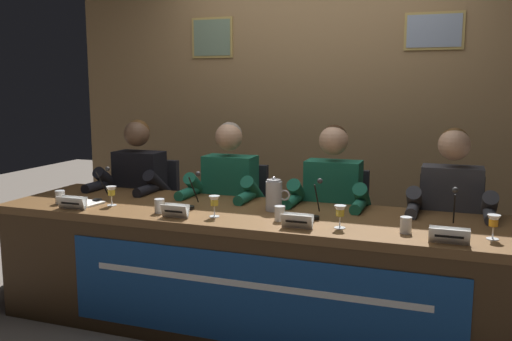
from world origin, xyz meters
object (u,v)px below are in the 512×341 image
Objects in this scene: water_cup_far_right at (406,226)px; panelist_far_right at (450,214)px; chair_center_left at (237,229)px; nameplate_center_left at (175,211)px; water_cup_far_left at (60,198)px; water_cup_center_left at (160,207)px; water_cup_center_right at (280,214)px; microphone_center_right at (316,205)px; panelist_far_left at (134,190)px; chair_center_right at (336,238)px; nameplate_center_right at (297,221)px; juice_glass_center_right at (340,212)px; water_pitcher_central at (274,195)px; juice_glass_center_left at (214,202)px; chair_far_right at (448,249)px; conference_table at (250,254)px; nameplate_far_left at (72,203)px; microphone_far_right at (454,216)px; juice_glass_far_right at (494,222)px; microphone_far_left at (101,190)px; panelist_center_left at (226,197)px; nameplate_far_right at (449,236)px; panelist_center_right at (330,205)px; chair_far_left at (149,220)px; juice_glass_far_left at (111,192)px; document_stack_far_left at (85,203)px.

panelist_far_right is at bearing 70.28° from water_cup_far_right.
chair_center_left is 0.96m from nameplate_center_left.
water_cup_far_left is 1.26m from chair_center_left.
water_cup_center_left and water_cup_center_right have the same top height.
water_cup_center_left is at bearing -167.45° from microphone_center_right.
panelist_far_right reaches higher than water_cup_center_right.
panelist_far_left reaches higher than chair_center_right.
water_cup_far_left reaches higher than nameplate_center_right.
juice_glass_center_right is at bearing -46.27° from microphone_center_right.
chair_center_left is 0.81m from water_pitcher_central.
chair_far_right is at bearing 32.20° from juice_glass_center_left.
water_cup_center_left reaches higher than conference_table.
water_cup_center_left is 0.93m from microphone_center_right.
nameplate_far_left is at bearing -161.78° from water_pitcher_central.
nameplate_center_right is (1.45, -0.69, 0.06)m from panelist_far_left.
microphone_far_right is at bearing 6.20° from water_cup_center_left.
chair_center_right is 1.27m from juice_glass_far_right.
water_cup_far_left is 0.73m from water_cup_center_left.
nameplate_center_right is at bearing -9.46° from microphone_far_left.
panelist_center_left reaches higher than nameplate_center_left.
juice_glass_center_right is at bearing -124.15° from chair_far_right.
water_cup_far_left is at bearing -175.96° from microphone_far_right.
nameplate_far_left is 1.02m from panelist_center_left.
nameplate_far_right is at bearing -51.34° from chair_center_right.
panelist_far_right reaches higher than nameplate_center_left.
panelist_center_right is at bearing 91.29° from microphone_center_right.
juice_glass_far_right is (0.94, -0.77, 0.38)m from chair_center_right.
microphone_far_left is 0.90m from juice_glass_center_left.
microphone_far_right reaches higher than juice_glass_center_left.
chair_far_left is 5.63× the size of nameplate_center_left.
juice_glass_far_left is 0.57× the size of microphone_far_right.
water_cup_center_left is 1.27m from chair_center_right.
panelist_center_left is 0.65m from water_cup_center_left.
chair_center_left is at bearing 147.99° from nameplate_far_right.
water_cup_far_left and water_cup_center_right have the same top height.
juice_glass_far_left is 2.02m from nameplate_far_right.
chair_far_left is at bearing 164.83° from panelist_center_left.
panelist_center_left is 0.81m from water_cup_center_right.
nameplate_center_left is 0.96× the size of nameplate_center_right.
chair_center_right is 1.06m from microphone_far_right.
chair_center_right is (0.36, 0.71, -0.06)m from conference_table.
microphone_far_right is (1.30, 0.16, -0.01)m from juice_glass_center_left.
chair_far_left is at bearing 90.03° from document_stack_far_left.
conference_table is 0.34m from water_cup_center_right.
juice_glass_center_left is 0.10× the size of panelist_center_right.
nameplate_far_left is at bearing -94.17° from microphone_far_left.
chair_far_left is 1.00× the size of chair_far_right.
panelist_far_left is at bearing -164.83° from chair_center_left.
chair_far_left is 0.74m from chair_center_left.
nameplate_far_left is 0.15× the size of panelist_center_right.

